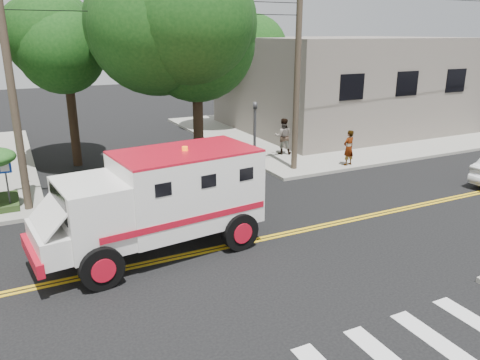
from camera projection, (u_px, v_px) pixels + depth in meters
ground at (231, 246)px, 14.88m from camera, size 100.00×100.00×0.00m
sidewalk_ne at (325, 130)px, 32.08m from camera, size 17.00×17.00×0.15m
building_right at (341, 83)px, 32.21m from camera, size 14.00×12.00×6.00m
utility_pole_left at (12, 92)px, 16.28m from camera, size 0.28×0.28×9.00m
utility_pole_right at (297, 77)px, 21.47m from camera, size 0.28×0.28×9.00m
tree_main at (208, 13)px, 18.82m from camera, size 6.08×5.70×9.85m
tree_left at (73, 49)px, 22.09m from camera, size 4.48×4.20×7.70m
tree_right at (250, 38)px, 30.24m from camera, size 4.80×4.50×8.20m
traffic_signal at (255, 133)px, 20.59m from camera, size 0.15×0.18×3.60m
accessibility_sign at (6, 178)px, 17.12m from camera, size 0.45×0.10×2.02m
armored_truck at (160, 197)px, 14.02m from camera, size 7.02×3.38×3.09m
pedestrian_a at (349, 148)px, 23.07m from camera, size 0.71×0.53×1.76m
pedestrian_b at (283, 136)px, 25.20m from camera, size 1.17×1.07×1.94m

